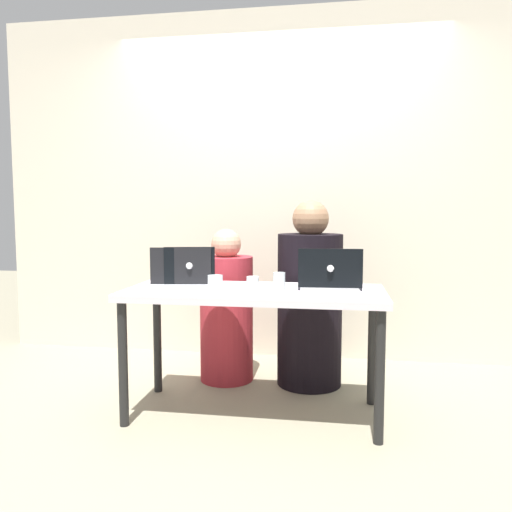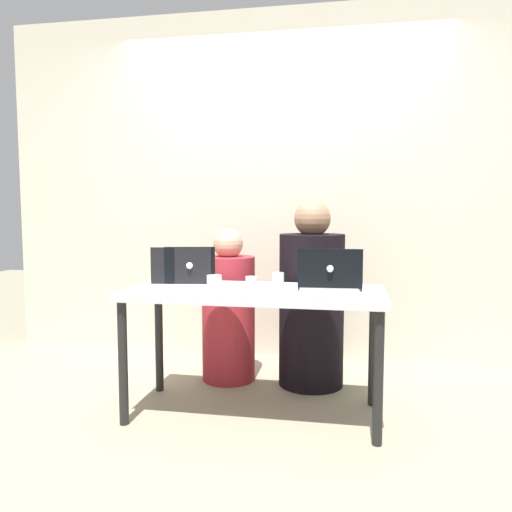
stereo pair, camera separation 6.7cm
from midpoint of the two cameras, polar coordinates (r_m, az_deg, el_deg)
ground_plane at (r=2.96m, az=0.46°, el=-17.60°), size 12.00×12.00×0.00m
back_wall at (r=3.94m, az=3.56°, el=7.97°), size 4.50×0.10×2.68m
desk at (r=2.78m, az=0.47°, el=-5.40°), size 1.43×0.62×0.71m
person_on_left at (r=3.40m, az=-2.59°, el=-6.55°), size 0.40×0.40×1.03m
person_on_right at (r=3.30m, az=6.94°, el=-5.45°), size 0.52×0.52×1.21m
laptop_back_right at (r=2.80m, az=9.07°, el=-2.74°), size 0.36×0.28×0.23m
laptop_front_left at (r=2.79m, az=-8.17°, el=-2.77°), size 0.37×0.29×0.23m
laptop_front_right at (r=2.65m, az=9.11°, el=-3.22°), size 0.33×0.27×0.22m
laptop_back_left at (r=2.94m, az=-6.75°, el=-2.34°), size 0.33×0.29×0.23m
water_glass_right at (r=2.57m, az=3.28°, el=-3.38°), size 0.06×0.06×0.12m
water_glass_center at (r=2.60m, az=0.24°, el=-3.51°), size 0.06×0.06×0.09m
water_glass_left at (r=2.61m, az=-4.05°, el=-3.43°), size 0.08×0.08×0.10m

